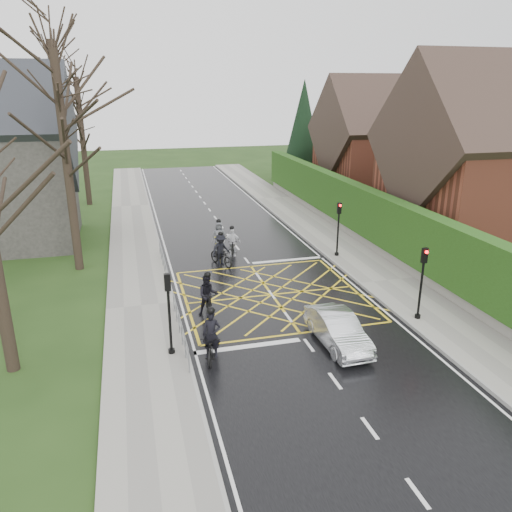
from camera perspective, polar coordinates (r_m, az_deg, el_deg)
name	(u,v)px	position (r m, az deg, el deg)	size (l,w,h in m)	color
ground	(272,295)	(23.54, 1.81, -4.45)	(120.00, 120.00, 0.00)	#1B3311
road	(272,295)	(23.54, 1.81, -4.44)	(9.00, 80.00, 0.01)	black
sidewalk_right	(387,281)	(25.75, 14.75, -2.82)	(3.00, 80.00, 0.15)	gray
sidewalk_left	(141,307)	(22.69, -12.97, -5.68)	(3.00, 80.00, 0.15)	gray
stone_wall	(365,240)	(31.43, 12.35, 1.85)	(0.50, 38.00, 0.70)	slate
hedge	(367,212)	(30.98, 12.58, 4.94)	(0.90, 38.00, 2.80)	#1E3D10
house_near	(495,169)	(32.71, 25.68, 8.97)	(11.80, 9.80, 11.30)	brown
house_far	(380,148)	(44.29, 13.97, 11.90)	(9.80, 8.80, 10.30)	brown
conifer	(303,133)	(49.88, 5.42, 13.81)	(4.60, 4.60, 10.00)	black
tree_near	(61,116)	(26.91, -21.37, 14.64)	(9.24, 9.24, 11.44)	black
tree_mid	(56,97)	(34.94, -21.86, 16.47)	(10.08, 10.08, 12.48)	black
tree_far	(80,115)	(42.89, -19.48, 14.99)	(8.40, 8.40, 10.40)	black
railing_south	(180,324)	(19.28, -8.66, -7.64)	(0.05, 5.04, 1.03)	slate
railing_north	(164,260)	(26.19, -10.49, -0.46)	(0.05, 6.04, 1.03)	slate
traffic_light_ne	(338,230)	(28.40, 9.36, 2.97)	(0.24, 0.31, 3.21)	black
traffic_light_se	(421,284)	(21.41, 18.37, -3.09)	(0.24, 0.31, 3.21)	black
traffic_light_sw	(169,315)	(17.97, -9.87, -6.64)	(0.24, 0.31, 3.21)	black
cyclist_rear	(212,342)	(18.18, -5.04, -9.72)	(1.22, 2.13, 1.96)	black
cyclist_back	(208,299)	(21.32, -5.46, -4.92)	(0.91, 1.99, 1.97)	black
cyclist_mid	(221,253)	(27.23, -4.02, 0.36)	(1.41, 2.05, 1.89)	black
cyclist_front	(232,245)	(28.58, -2.73, 1.24)	(1.04, 1.88, 1.82)	black
cyclist_lead	(219,240)	(29.60, -4.23, 1.84)	(0.93, 2.06, 1.94)	#B6A516
car	(338,330)	(19.20, 9.33, -8.33)	(1.31, 3.77, 1.24)	silver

